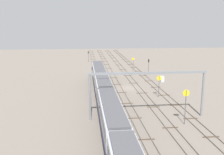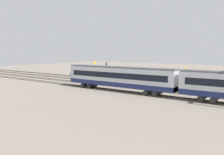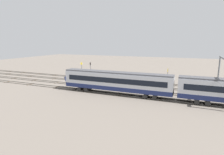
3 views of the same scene
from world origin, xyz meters
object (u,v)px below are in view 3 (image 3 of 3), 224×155
relay_cabinet (120,76)px  speed_sign_mid_trackside (168,74)px  speed_sign_near_foreground (82,69)px  signal_light_trackside_departure (90,67)px

relay_cabinet → speed_sign_mid_trackside: bearing=160.7°
speed_sign_near_foreground → speed_sign_mid_trackside: size_ratio=1.14×
speed_sign_mid_trackside → signal_light_trackside_departure: size_ratio=0.98×
signal_light_trackside_departure → relay_cabinet: size_ratio=3.26×
speed_sign_near_foreground → relay_cabinet: bearing=-149.1°
signal_light_trackside_departure → relay_cabinet: bearing=-172.1°
speed_sign_near_foreground → speed_sign_mid_trackside: (-24.92, -0.96, -0.22)m
signal_light_trackside_departure → speed_sign_near_foreground: bearing=85.8°
speed_sign_mid_trackside → signal_light_trackside_departure: signal_light_trackside_departure is taller
speed_sign_mid_trackside → relay_cabinet: size_ratio=3.20×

